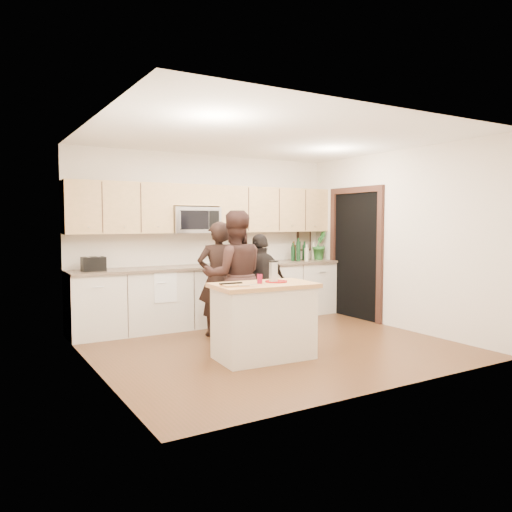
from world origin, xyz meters
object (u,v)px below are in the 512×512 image
toaster (93,264)px  woman_left (218,279)px  woman_right (261,284)px  island (264,321)px  woman_center (234,276)px

toaster → woman_left: bearing=-26.1°
woman_left → woman_right: size_ratio=1.12×
island → toaster: toaster is taller
woman_center → woman_right: bearing=-147.6°
island → woman_left: woman_left is taller
woman_left → woman_right: bearing=172.7°
toaster → woman_left: (1.55, -0.76, -0.23)m
woman_left → woman_center: 0.40m
island → toaster: bearing=128.8°
island → toaster: (-1.48, 2.11, 0.58)m
toaster → woman_left: size_ratio=0.19×
woman_left → woman_center: bearing=113.5°
woman_center → woman_left: bearing=-66.4°
woman_left → woman_right: woman_left is taller
island → woman_left: size_ratio=0.76×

